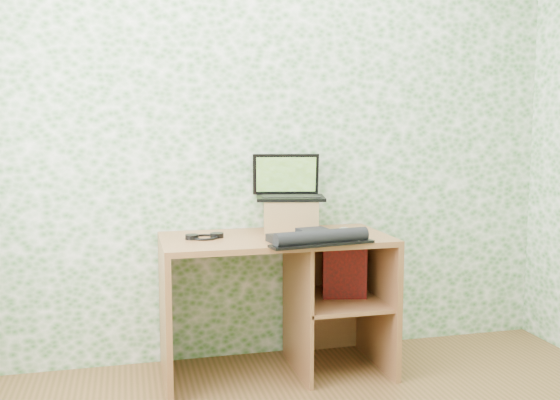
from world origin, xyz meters
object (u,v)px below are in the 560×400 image
object	(u,v)px
desk	(288,284)
keyboard	(318,237)
laptop	(289,188)
riser	(290,215)
notepad	(342,236)

from	to	relation	value
desk	keyboard	size ratio (longest dim) A/B	2.20
desk	keyboard	distance (m)	0.39
laptop	keyboard	world-z (taller)	laptop
riser	notepad	bearing A→B (deg)	-51.41
riser	notepad	xyz separation A→B (m)	(0.21, -0.26, -0.08)
desk	riser	size ratio (longest dim) A/B	4.08
riser	keyboard	xyz separation A→B (m)	(0.04, -0.36, -0.06)
laptop	notepad	distance (m)	0.43
desk	keyboard	world-z (taller)	keyboard
riser	notepad	world-z (taller)	riser
notepad	riser	bearing A→B (deg)	152.94
riser	notepad	size ratio (longest dim) A/B	1.03
desk	laptop	size ratio (longest dim) A/B	2.88
notepad	laptop	bearing A→B (deg)	149.05
laptop	keyboard	xyz separation A→B (m)	(0.04, -0.40, -0.21)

